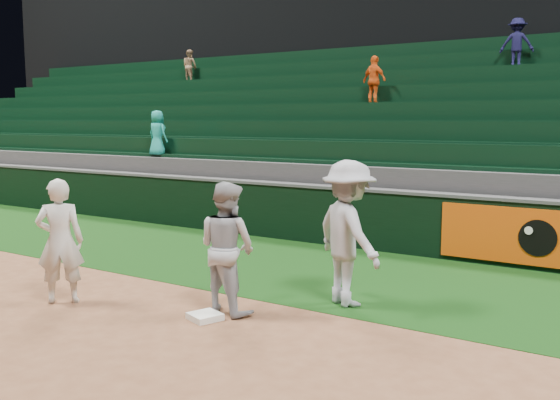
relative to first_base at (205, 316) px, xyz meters
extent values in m
plane|color=brown|center=(-0.27, 0.20, -0.04)|extent=(70.00, 70.00, 0.00)
cube|color=black|center=(-0.27, 3.20, -0.04)|extent=(36.00, 4.20, 0.01)
cube|color=black|center=(-0.27, 17.65, 5.96)|extent=(40.00, 12.00, 12.00)
cube|color=white|center=(0.00, 0.00, 0.00)|extent=(0.48, 0.48, 0.08)
imported|color=silver|center=(-2.24, -0.52, 0.86)|extent=(0.78, 0.77, 1.81)
imported|color=#A4A7AF|center=(0.04, 0.44, 0.86)|extent=(0.96, 0.79, 1.80)
imported|color=#A7A9B5|center=(1.27, 1.64, 1.00)|extent=(1.54, 1.34, 2.06)
cube|color=black|center=(-0.27, 5.40, 0.56)|extent=(36.00, 0.35, 1.20)
cube|color=#D84C0A|center=(2.73, 5.21, 0.56)|extent=(2.60, 0.05, 1.00)
cylinder|color=black|center=(3.13, 5.18, 0.56)|extent=(0.64, 0.02, 0.64)
cylinder|color=white|center=(2.98, 5.16, 0.68)|extent=(0.14, 0.02, 0.14)
cube|color=#424244|center=(-0.27, 5.40, 1.18)|extent=(36.00, 0.40, 0.06)
cube|color=#323234|center=(-0.27, 6.12, 0.78)|extent=(36.00, 0.85, 1.65)
cube|color=black|center=(-0.27, 6.38, 1.86)|extent=(36.00, 0.14, 0.50)
cube|color=black|center=(-0.27, 6.21, 1.65)|extent=(36.00, 0.45, 0.08)
cube|color=#323234|center=(-0.27, 6.97, 1.01)|extent=(36.00, 0.85, 2.10)
cube|color=black|center=(-0.27, 7.23, 2.31)|extent=(36.00, 0.14, 0.50)
cube|color=black|center=(-0.27, 7.06, 2.10)|extent=(36.00, 0.45, 0.08)
cube|color=#323234|center=(-0.27, 7.82, 1.23)|extent=(36.00, 0.85, 2.55)
cube|color=black|center=(-0.27, 8.08, 2.76)|extent=(36.00, 0.14, 0.50)
cube|color=black|center=(-0.27, 7.91, 2.55)|extent=(36.00, 0.45, 0.08)
cube|color=#323234|center=(-0.27, 8.67, 1.46)|extent=(36.00, 0.85, 3.00)
cube|color=black|center=(-0.27, 8.93, 3.21)|extent=(36.00, 0.14, 0.50)
cube|color=black|center=(-0.27, 8.76, 3.00)|extent=(36.00, 0.45, 0.08)
cube|color=#323234|center=(-0.27, 9.52, 1.68)|extent=(36.00, 0.85, 3.45)
cube|color=black|center=(-0.27, 9.78, 3.66)|extent=(36.00, 0.14, 0.50)
cube|color=black|center=(-0.27, 9.61, 3.45)|extent=(36.00, 0.45, 0.08)
cube|color=#323234|center=(-0.27, 10.37, 1.91)|extent=(36.00, 0.85, 3.90)
cube|color=black|center=(-0.27, 10.63, 4.11)|extent=(36.00, 0.14, 0.50)
cube|color=black|center=(-0.27, 10.46, 3.90)|extent=(36.00, 0.45, 0.08)
cube|color=#323234|center=(-0.27, 11.22, 2.13)|extent=(36.00, 0.85, 4.35)
cube|color=black|center=(-0.27, 11.48, 4.56)|extent=(36.00, 0.14, 0.50)
cube|color=black|center=(-0.27, 11.31, 4.35)|extent=(36.00, 0.45, 0.08)
imported|color=teal|center=(-6.71, 6.08, 2.23)|extent=(0.63, 0.43, 1.24)
imported|color=#E15515|center=(-1.59, 8.63, 3.58)|extent=(0.79, 0.53, 1.25)
imported|color=#927555|center=(-9.26, 10.33, 4.41)|extent=(0.58, 0.47, 1.11)
imported|color=black|center=(1.46, 10.33, 4.48)|extent=(0.87, 0.60, 1.24)
camera|label=1|loc=(5.20, -6.14, 2.58)|focal=40.00mm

